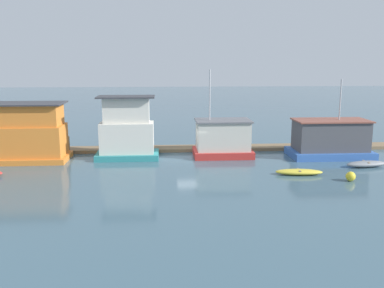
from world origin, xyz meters
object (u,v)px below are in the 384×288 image
at_px(dinghy_grey, 366,164).
at_px(buoy_yellow, 351,176).
at_px(houseboat_teal, 127,132).
at_px(mooring_post_near_right, 68,146).
at_px(houseboat_blue, 330,139).
at_px(dinghy_yellow, 299,172).
at_px(mooring_post_far_left, 43,145).
at_px(mooring_post_near_left, 305,141).
at_px(houseboat_red, 223,139).
at_px(houseboat_orange, 26,134).

relative_size(dinghy_grey, buoy_yellow, 5.02).
height_order(houseboat_teal, mooring_post_near_right, houseboat_teal).
xyz_separation_m(houseboat_blue, mooring_post_near_right, (-23.52, 2.41, -0.72)).
distance_m(dinghy_yellow, mooring_post_near_right, 20.61).
relative_size(dinghy_grey, mooring_post_far_left, 1.92).
bearing_deg(houseboat_teal, houseboat_blue, -2.19).
height_order(mooring_post_far_left, buoy_yellow, mooring_post_far_left).
xyz_separation_m(dinghy_yellow, mooring_post_near_left, (3.23, 8.27, 0.80)).
bearing_deg(buoy_yellow, houseboat_teal, 152.83).
bearing_deg(mooring_post_near_right, houseboat_blue, -5.84).
bearing_deg(houseboat_red, mooring_post_near_right, 173.83).
height_order(dinghy_yellow, dinghy_grey, dinghy_grey).
height_order(dinghy_grey, mooring_post_near_left, mooring_post_near_left).
bearing_deg(dinghy_yellow, buoy_yellow, -31.44).
xyz_separation_m(houseboat_blue, dinghy_grey, (1.52, -3.90, -1.31)).
distance_m(dinghy_grey, mooring_post_near_left, 7.01).
bearing_deg(buoy_yellow, mooring_post_near_left, 89.55).
bearing_deg(houseboat_red, houseboat_orange, -177.70).
bearing_deg(houseboat_red, houseboat_teal, -178.60).
relative_size(houseboat_blue, buoy_yellow, 10.30).
height_order(houseboat_blue, buoy_yellow, houseboat_blue).
height_order(houseboat_blue, mooring_post_far_left, houseboat_blue).
bearing_deg(houseboat_orange, mooring_post_near_right, 36.22).
bearing_deg(mooring_post_near_right, houseboat_red, -6.17).
bearing_deg(mooring_post_far_left, buoy_yellow, -22.82).
bearing_deg(houseboat_teal, dinghy_grey, -13.23).
relative_size(houseboat_teal, mooring_post_near_left, 2.69).
distance_m(houseboat_orange, dinghy_yellow, 22.80).
distance_m(houseboat_orange, mooring_post_far_left, 2.74).
xyz_separation_m(houseboat_red, mooring_post_near_left, (8.11, 1.51, -0.56)).
height_order(houseboat_teal, buoy_yellow, houseboat_teal).
bearing_deg(buoy_yellow, dinghy_grey, 52.08).
xyz_separation_m(houseboat_red, dinghy_yellow, (4.88, -6.75, -1.36)).
bearing_deg(dinghy_yellow, dinghy_grey, 17.59).
bearing_deg(dinghy_yellow, houseboat_red, 125.85).
height_order(houseboat_red, mooring_post_far_left, houseboat_red).
bearing_deg(houseboat_orange, mooring_post_far_left, 70.00).
bearing_deg(dinghy_yellow, mooring_post_far_left, 158.57).
xyz_separation_m(houseboat_orange, houseboat_teal, (8.51, 0.47, -0.01)).
bearing_deg(houseboat_teal, mooring_post_near_right, 162.68).
relative_size(houseboat_orange, buoy_yellow, 10.01).
distance_m(mooring_post_far_left, buoy_yellow, 26.28).
xyz_separation_m(houseboat_blue, mooring_post_near_left, (-1.42, 2.41, -0.54)).
xyz_separation_m(houseboat_teal, dinghy_yellow, (13.36, -6.55, -2.11)).
height_order(houseboat_red, dinghy_grey, houseboat_red).
xyz_separation_m(houseboat_teal, houseboat_red, (8.48, 0.21, -0.75)).
bearing_deg(houseboat_orange, buoy_yellow, -17.73).
relative_size(houseboat_orange, mooring_post_far_left, 3.83).
height_order(houseboat_teal, houseboat_blue, houseboat_blue).
bearing_deg(houseboat_teal, buoy_yellow, -27.17).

